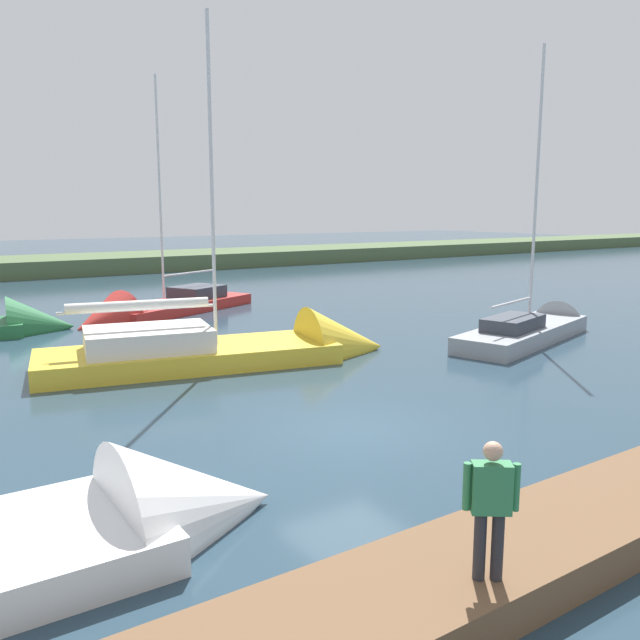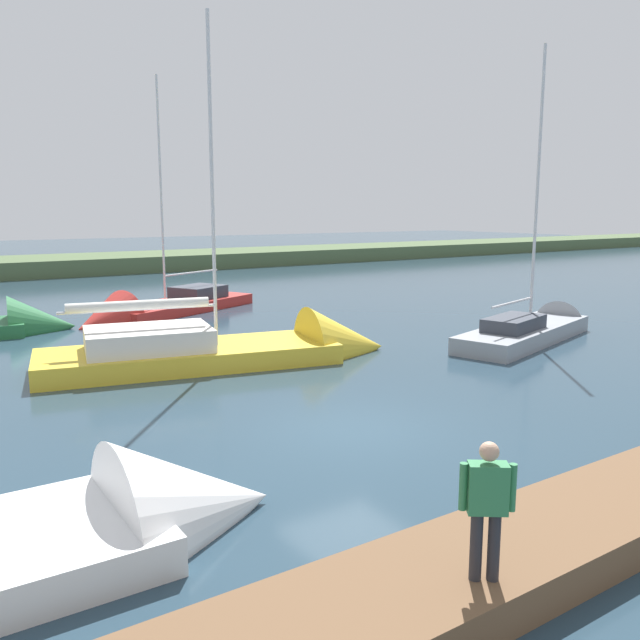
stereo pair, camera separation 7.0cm
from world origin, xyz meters
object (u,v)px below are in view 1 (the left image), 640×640
(sailboat_far_right, at_px, (149,315))
(person_on_dock, at_px, (491,502))
(sailboat_inner_slip, at_px, (256,353))
(sailboat_outer_mooring, at_px, (537,332))

(sailboat_far_right, relative_size, person_on_dock, 7.15)
(sailboat_far_right, bearing_deg, sailboat_inner_slip, 64.19)
(person_on_dock, bearing_deg, sailboat_far_right, -153.68)
(sailboat_inner_slip, relative_size, sailboat_far_right, 0.99)
(sailboat_outer_mooring, relative_size, person_on_dock, 6.79)
(sailboat_far_right, height_order, person_on_dock, sailboat_far_right)
(person_on_dock, bearing_deg, sailboat_outer_mooring, 162.33)
(sailboat_inner_slip, distance_m, person_on_dock, 13.64)
(sailboat_inner_slip, height_order, sailboat_outer_mooring, sailboat_inner_slip)
(sailboat_outer_mooring, bearing_deg, sailboat_far_right, 114.00)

